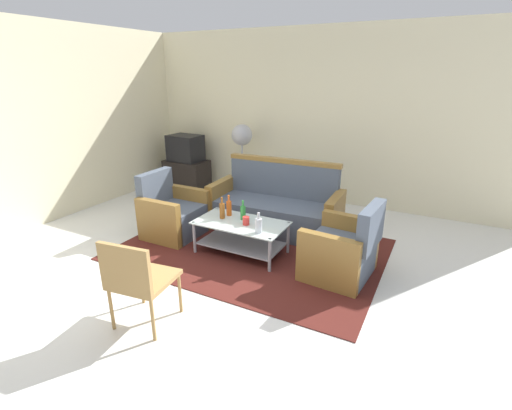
% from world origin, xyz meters
% --- Properties ---
extents(ground_plane, '(14.00, 14.00, 0.00)m').
position_xyz_m(ground_plane, '(0.00, 0.00, 0.00)').
color(ground_plane, white).
extents(wall_back, '(6.52, 0.12, 2.80)m').
position_xyz_m(wall_back, '(0.00, 3.06, 1.40)').
color(wall_back, beige).
rests_on(wall_back, ground).
extents(wall_left, '(0.12, 6.20, 2.80)m').
position_xyz_m(wall_left, '(-3.26, -0.10, 1.40)').
color(wall_left, beige).
rests_on(wall_left, ground).
extents(rug, '(3.16, 2.24, 0.01)m').
position_xyz_m(rug, '(-0.10, 0.73, 0.01)').
color(rug, '#511E19').
rests_on(rug, ground).
extents(couch, '(1.83, 0.81, 0.96)m').
position_xyz_m(couch, '(-0.10, 1.45, 0.32)').
color(couch, '#4C5666').
rests_on(couch, rug).
extents(armchair_left, '(0.70, 0.76, 0.85)m').
position_xyz_m(armchair_left, '(-1.26, 0.65, 0.29)').
color(armchair_left, '#4C5666').
rests_on(armchair_left, rug).
extents(armchair_right, '(0.75, 0.81, 0.85)m').
position_xyz_m(armchair_right, '(1.07, 0.64, 0.29)').
color(armchair_right, '#4C5666').
rests_on(armchair_right, rug).
extents(coffee_table, '(1.10, 0.60, 0.40)m').
position_xyz_m(coffee_table, '(-0.16, 0.59, 0.27)').
color(coffee_table, silver).
rests_on(coffee_table, rug).
extents(bottle_orange, '(0.07, 0.07, 0.26)m').
position_xyz_m(bottle_orange, '(-0.41, 0.73, 0.51)').
color(bottle_orange, '#D85919').
rests_on(bottle_orange, coffee_table).
extents(bottle_green, '(0.07, 0.07, 0.24)m').
position_xyz_m(bottle_green, '(-0.19, 0.69, 0.50)').
color(bottle_green, '#2D8C38').
rests_on(bottle_green, coffee_table).
extents(bottle_clear, '(0.08, 0.08, 0.24)m').
position_xyz_m(bottle_clear, '(0.16, 0.42, 0.50)').
color(bottle_clear, silver).
rests_on(bottle_clear, coffee_table).
extents(bottle_brown, '(0.06, 0.06, 0.27)m').
position_xyz_m(bottle_brown, '(-0.43, 0.60, 0.51)').
color(bottle_brown, brown).
rests_on(bottle_brown, coffee_table).
extents(cup, '(0.08, 0.08, 0.10)m').
position_xyz_m(cup, '(-0.07, 0.56, 0.46)').
color(cup, red).
rests_on(cup, coffee_table).
extents(tv_stand, '(0.80, 0.50, 0.52)m').
position_xyz_m(tv_stand, '(-2.48, 2.55, 0.26)').
color(tv_stand, black).
rests_on(tv_stand, ground).
extents(television, '(0.62, 0.48, 0.48)m').
position_xyz_m(television, '(-2.48, 2.55, 0.76)').
color(television, black).
rests_on(television, tv_stand).
extents(pedestal_fan, '(0.36, 0.36, 1.27)m').
position_xyz_m(pedestal_fan, '(-1.28, 2.60, 1.01)').
color(pedestal_fan, '#2D2D33').
rests_on(pedestal_fan, ground).
extents(wicker_chair, '(0.54, 0.54, 0.84)m').
position_xyz_m(wicker_chair, '(-0.24, -1.03, 0.49)').
color(wicker_chair, '#AD844C').
rests_on(wicker_chair, ground).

